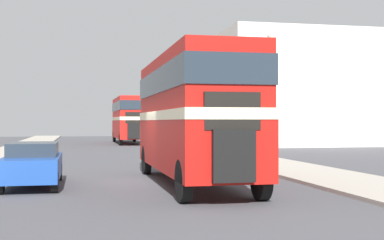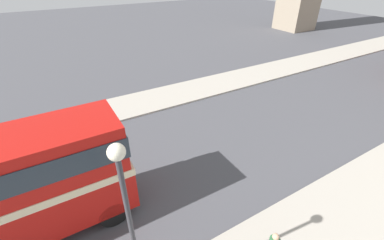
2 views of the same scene
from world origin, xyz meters
TOP-DOWN VIEW (x-y plane):
  - ground_plane at (0.00, 0.00)m, footprint 120.00×120.00m
  - sidewalk_left at (-6.75, 0.00)m, footprint 3.50×120.00m
  - car_parked_near at (-3.91, -0.83)m, footprint 1.75×4.46m
  - street_lamp at (5.62, 2.47)m, footprint 0.36×0.36m

SIDE VIEW (x-z plane):
  - ground_plane at x=0.00m, z-range 0.00..0.00m
  - sidewalk_left at x=-6.75m, z-range 0.00..0.12m
  - car_parked_near at x=-3.91m, z-range 0.03..1.47m
  - street_lamp at x=5.62m, z-range 1.03..6.89m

